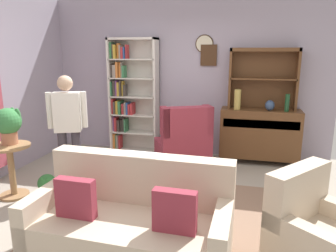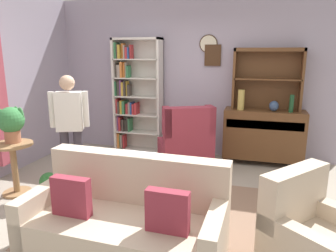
{
  "view_description": "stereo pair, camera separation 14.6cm",
  "coord_description": "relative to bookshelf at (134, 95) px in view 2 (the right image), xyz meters",
  "views": [
    {
      "loc": [
        1.02,
        -3.55,
        1.86
      ],
      "look_at": [
        0.1,
        0.2,
        0.95
      ],
      "focal_mm": 33.85,
      "sensor_mm": 36.0,
      "label": 1
    },
    {
      "loc": [
        1.16,
        -3.51,
        1.86
      ],
      "look_at": [
        0.1,
        0.2,
        0.95
      ],
      "focal_mm": 33.85,
      "sensor_mm": 36.0,
      "label": 2
    }
  ],
  "objects": [
    {
      "name": "wingback_chair",
      "position": [
        1.15,
        -0.69,
        -0.68
      ],
      "size": [
        1.05,
        1.06,
        1.05
      ],
      "color": "maroon",
      "rests_on": "ground_plane"
    },
    {
      "name": "bottle_wine",
      "position": [
        2.74,
        -0.17,
        -0.0
      ],
      "size": [
        0.07,
        0.07,
        0.28
      ],
      "primitive_type": "cylinder",
      "color": "#194223",
      "rests_on": "sideboard"
    },
    {
      "name": "wall_back",
      "position": [
        1.06,
        0.19,
        0.34
      ],
      "size": [
        5.0,
        0.09,
        2.8
      ],
      "color": "#A399AD",
      "rests_on": "ground_plane"
    },
    {
      "name": "sideboard_hutch",
      "position": [
        2.35,
        0.03,
        0.49
      ],
      "size": [
        1.1,
        0.26,
        1.0
      ],
      "color": "brown",
      "rests_on": "sideboard"
    },
    {
      "name": "vase_round",
      "position": [
        2.48,
        -0.15,
        -0.06
      ],
      "size": [
        0.15,
        0.15,
        0.17
      ],
      "primitive_type": "ellipsoid",
      "color": "#33476B",
      "rests_on": "sideboard"
    },
    {
      "name": "coffee_table",
      "position": [
        1.13,
        -2.33,
        -0.71
      ],
      "size": [
        0.8,
        0.5,
        0.42
      ],
      "color": "brown",
      "rests_on": "ground_plane"
    },
    {
      "name": "plant_stand",
      "position": [
        -0.81,
        -2.22,
        -0.63
      ],
      "size": [
        0.52,
        0.52,
        0.7
      ],
      "color": "#997047",
      "rests_on": "ground_plane"
    },
    {
      "name": "bookshelf",
      "position": [
        0.0,
        0.0,
        0.0
      ],
      "size": [
        0.9,
        0.3,
        2.1
      ],
      "color": "silver",
      "rests_on": "ground_plane"
    },
    {
      "name": "area_rug",
      "position": [
        1.26,
        -2.24,
        -1.06
      ],
      "size": [
        2.55,
        2.13,
        0.01
      ],
      "primitive_type": "cube",
      "color": "#846651",
      "rests_on": "ground_plane"
    },
    {
      "name": "vase_tall",
      "position": [
        1.96,
        -0.16,
        0.02
      ],
      "size": [
        0.11,
        0.11,
        0.33
      ],
      "primitive_type": "cylinder",
      "color": "tan",
      "rests_on": "sideboard"
    },
    {
      "name": "armchair_floral",
      "position": [
        2.77,
        -2.86,
        -0.78
      ],
      "size": [
        1.08,
        1.07,
        0.88
      ],
      "color": "beige",
      "rests_on": "ground_plane"
    },
    {
      "name": "sideboard",
      "position": [
        2.35,
        -0.08,
        -0.56
      ],
      "size": [
        1.3,
        0.45,
        0.92
      ],
      "color": "brown",
      "rests_on": "ground_plane"
    },
    {
      "name": "couch_floral",
      "position": [
        1.13,
        -3.02,
        -0.75
      ],
      "size": [
        1.82,
        0.9,
        0.9
      ],
      "color": "beige",
      "rests_on": "ground_plane"
    },
    {
      "name": "ground_plane",
      "position": [
        1.06,
        -1.94,
        -1.08
      ],
      "size": [
        5.4,
        4.6,
        0.02
      ],
      "primitive_type": "cube",
      "color": "#9E9384"
    },
    {
      "name": "potted_plant_small",
      "position": [
        -0.35,
        -2.17,
        -0.88
      ],
      "size": [
        0.23,
        0.23,
        0.32
      ],
      "color": "beige",
      "rests_on": "ground_plane"
    },
    {
      "name": "potted_plant_large",
      "position": [
        -0.83,
        -2.17,
        -0.09
      ],
      "size": [
        0.34,
        0.34,
        0.47
      ],
      "color": "#AD6B4C",
      "rests_on": "plant_stand"
    },
    {
      "name": "book_stack",
      "position": [
        1.28,
        -2.41,
        -0.6
      ],
      "size": [
        0.18,
        0.12,
        0.08
      ],
      "color": "#CC7233",
      "rests_on": "coffee_table"
    },
    {
      "name": "person_reading",
      "position": [
        -0.2,
        -1.81,
        -0.16
      ],
      "size": [
        0.51,
        0.32,
        1.56
      ],
      "color": "#38333D",
      "rests_on": "ground_plane"
    }
  ]
}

